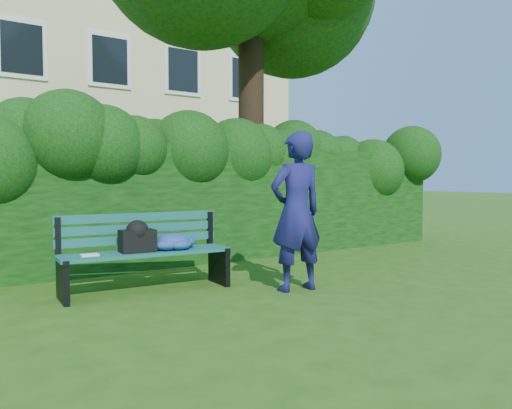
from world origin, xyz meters
TOP-DOWN VIEW (x-y plane):
  - ground at (0.00, 0.00)m, footprint 80.00×80.00m
  - apartment_building at (-0.00, 13.99)m, footprint 16.00×8.08m
  - hedge at (0.00, 2.20)m, footprint 10.00×1.00m
  - park_bench at (-1.52, 0.54)m, footprint 1.96×0.71m
  - man_reading at (-0.13, -0.40)m, footprint 0.71×0.51m

SIDE VIEW (x-z plane):
  - ground at x=0.00m, z-range 0.00..0.00m
  - park_bench at x=-1.52m, z-range 0.06..0.95m
  - hedge at x=0.00m, z-range 0.00..1.80m
  - man_reading at x=-0.13m, z-range 0.00..1.84m
  - apartment_building at x=0.00m, z-range 0.00..12.00m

